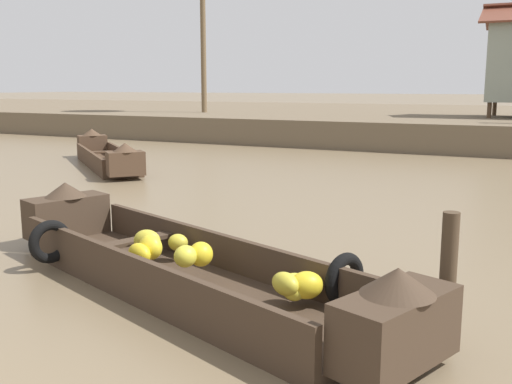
# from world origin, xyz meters

# --- Properties ---
(ground_plane) EXTENTS (300.00, 300.00, 0.00)m
(ground_plane) POSITION_xyz_m (0.00, 10.00, 0.00)
(ground_plane) COLOR #726047
(riverbank_strip) EXTENTS (160.00, 20.00, 0.97)m
(riverbank_strip) POSITION_xyz_m (0.00, 28.85, 0.48)
(riverbank_strip) COLOR brown
(riverbank_strip) RESTS_ON ground
(banana_boat) EXTENTS (5.81, 3.01, 0.86)m
(banana_boat) POSITION_xyz_m (-0.47, 4.75, 0.28)
(banana_boat) COLOR #3D2D21
(banana_boat) RESTS_ON ground
(cargo_boat_upstream) EXTENTS (4.72, 4.12, 0.87)m
(cargo_boat_upstream) POSITION_xyz_m (-7.73, 12.07, 0.28)
(cargo_boat_upstream) COLOR #473323
(cargo_boat_upstream) RESTS_ON ground
(mooring_post) EXTENTS (0.14, 0.14, 1.15)m
(mooring_post) POSITION_xyz_m (2.24, 4.62, 0.57)
(mooring_post) COLOR #423323
(mooring_post) RESTS_ON ground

